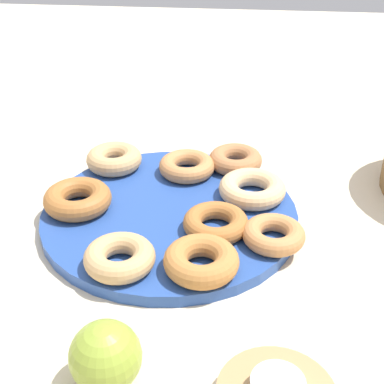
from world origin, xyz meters
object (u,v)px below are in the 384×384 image
Objects in this scene: donut_plate at (170,215)px; donut_4 at (252,189)px; donut_1 at (120,257)px; donut_6 at (274,235)px; donut_3 at (78,199)px; donut_7 at (114,159)px; donut_5 at (201,261)px; donut_0 at (187,166)px; apple at (106,356)px; donut_2 at (216,223)px; donut_8 at (235,160)px.

donut_plate is 0.12m from donut_4.
donut_1 is 0.19m from donut_6.
donut_7 is (-0.12, 0.02, 0.00)m from donut_3.
donut_5 is (-0.00, 0.09, 0.00)m from donut_1.
donut_0 is 1.00× the size of donut_1.
apple reaches higher than donut_0.
donut_0 is 0.37m from apple.
donut_2 is at bearing -103.48° from donut_6.
donut_5 and donut_7 have the same top height.
donut_6 is 0.29m from donut_7.
donut_3 is at bearing -51.17° from donut_0.
donut_2 is (0.14, 0.05, -0.00)m from donut_0.
donut_4 is 1.15× the size of donut_8.
donut_8 is at bearing 95.92° from donut_7.
donut_plate is 0.27m from apple.
donut_0 is (-0.10, 0.01, 0.02)m from donut_plate.
donut_7 is (-0.15, -0.16, 0.00)m from donut_2.
donut_4 reaches higher than donut_2.
donut_0 is 0.17m from donut_3.
donut_6 is (-0.06, 0.08, -0.00)m from donut_5.
donut_5 is 0.27m from donut_7.
donut_3 is at bearing -122.91° from donut_5.
donut_8 is at bearing 146.97° from donut_plate.
donut_8 is (-0.25, 0.03, -0.00)m from donut_5.
donut_5 is at bearing -18.66° from donut_4.
donut_1 is 0.95× the size of donut_5.
donut_1 is 0.22m from donut_4.
donut_5 is at bearing -7.97° from donut_2.
donut_2 is at bearing 47.46° from donut_7.
apple is (0.23, -0.08, 0.01)m from donut_2.
donut_plate is 0.10m from donut_0.
donut_6 is at bearing 126.96° from donut_5.
apple reaches higher than donut_5.
donut_2 is at bearing 79.65° from donut_3.
donut_1 is at bearing -13.15° from donut_0.
apple is at bearing 7.54° from donut_1.
donut_2 is (0.04, 0.06, 0.02)m from donut_plate.
donut_1 is 0.09m from donut_5.
donut_4 is 1.37× the size of apple.
donut_7 is at bearing -165.77° from donut_1.
donut_5 reaches higher than donut_4.
donut_7 reaches higher than donut_2.
donut_2 is at bearing 159.73° from apple.
donut_4 and donut_8 have the same top height.
donut_6 is (0.10, 0.03, -0.00)m from donut_4.
donut_2 is at bearing 172.03° from donut_5.
donut_3 is 0.26m from donut_6.
donut_3 is 0.12m from donut_7.
donut_5 is 1.08× the size of donut_8.
donut_2 is 1.23× the size of apple.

